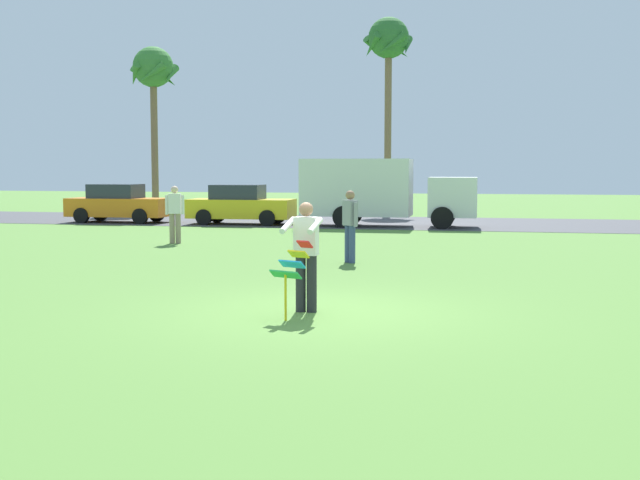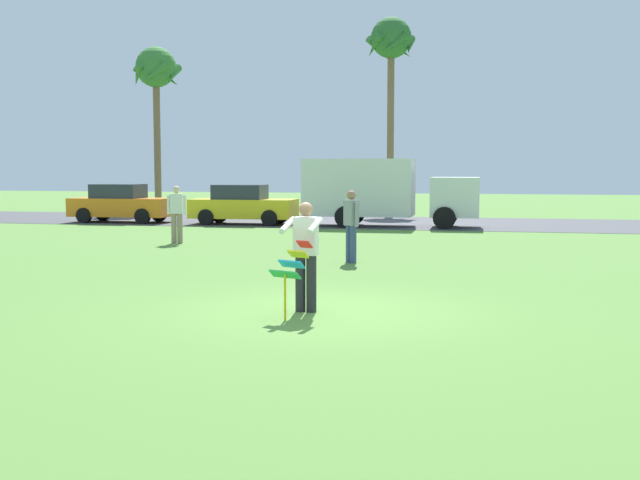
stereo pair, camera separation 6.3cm
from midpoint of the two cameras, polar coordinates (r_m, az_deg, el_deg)
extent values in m
plane|color=#568438|center=(12.68, -0.10, -5.12)|extent=(120.00, 120.00, 0.00)
cube|color=#424247|center=(33.31, 7.83, 1.21)|extent=(120.00, 8.00, 0.01)
cylinder|color=#26262B|center=(12.56, -0.74, -3.14)|extent=(0.16, 0.16, 0.90)
cylinder|color=#26262B|center=(12.61, -1.53, -3.10)|extent=(0.16, 0.16, 0.90)
cube|color=silver|center=(12.50, -1.14, 0.28)|extent=(0.37, 0.24, 0.60)
sphere|color=#9E7051|center=(12.47, -1.15, 2.21)|extent=(0.22, 0.22, 0.22)
cylinder|color=silver|center=(12.19, -0.49, 1.02)|extent=(0.12, 0.59, 0.24)
cylinder|color=silver|center=(12.32, -2.46, 1.06)|extent=(0.12, 0.59, 0.24)
cube|color=red|center=(12.17, -1.25, -0.30)|extent=(0.26, 0.21, 0.12)
cube|color=yellow|center=(12.05, -1.70, -1.01)|extent=(0.35, 0.25, 0.12)
cube|color=#1E99D8|center=(11.94, -2.16, -1.73)|extent=(0.44, 0.29, 0.12)
cube|color=green|center=(11.83, -2.63, -2.46)|extent=(0.53, 0.32, 0.12)
cylinder|color=yellow|center=(11.88, -2.62, -4.12)|extent=(0.04, 0.04, 0.69)
cube|color=orange|center=(34.44, -14.15, 2.28)|extent=(4.21, 1.71, 0.76)
cube|color=#282D38|center=(34.48, -14.40, 3.38)|extent=(2.02, 1.40, 0.60)
cylinder|color=black|center=(34.63, -11.62, 1.82)|extent=(0.64, 0.22, 0.64)
cylinder|color=black|center=(33.16, -12.75, 1.66)|extent=(0.64, 0.22, 0.64)
cylinder|color=black|center=(35.77, -15.43, 1.84)|extent=(0.64, 0.22, 0.64)
cylinder|color=black|center=(34.35, -16.69, 1.68)|extent=(0.64, 0.22, 0.64)
cube|color=yellow|center=(32.39, -5.68, 2.25)|extent=(4.23, 1.78, 0.76)
cube|color=#282D38|center=(32.41, -5.94, 3.41)|extent=(2.04, 1.43, 0.60)
cylinder|color=black|center=(32.83, -3.09, 1.74)|extent=(0.64, 0.23, 0.64)
cylinder|color=black|center=(31.27, -3.83, 1.57)|extent=(0.64, 0.23, 0.64)
cylinder|color=black|center=(33.58, -7.39, 1.78)|extent=(0.64, 0.23, 0.64)
cylinder|color=black|center=(32.06, -8.32, 1.61)|extent=(0.64, 0.23, 0.64)
cube|color=silver|center=(30.84, 9.40, 3.04)|extent=(1.83, 1.93, 1.50)
cube|color=silver|center=(31.19, 2.59, 3.77)|extent=(4.23, 2.07, 2.20)
cylinder|color=black|center=(31.81, 8.82, 1.76)|extent=(0.84, 0.29, 0.84)
cylinder|color=black|center=(29.98, 8.65, 1.56)|extent=(0.84, 0.29, 0.84)
cylinder|color=black|center=(32.20, 2.21, 1.86)|extent=(0.84, 0.29, 0.84)
cylinder|color=black|center=(30.39, 1.65, 1.66)|extent=(0.84, 0.29, 0.84)
cylinder|color=brown|center=(43.12, -11.75, 6.89)|extent=(0.36, 0.36, 7.32)
sphere|color=#387A33|center=(43.42, -11.85, 11.98)|extent=(2.10, 2.10, 2.10)
cone|color=#387A33|center=(42.99, -10.66, 11.47)|extent=(0.44, 1.56, 1.28)
cone|color=#387A33|center=(44.07, -10.99, 11.30)|extent=(1.62, 0.90, 1.28)
cone|color=#387A33|center=(44.19, -12.46, 11.26)|extent=(1.27, 1.52, 1.28)
cone|color=#387A33|center=(43.18, -13.10, 11.39)|extent=(1.27, 1.52, 1.28)
cone|color=#387A33|center=(42.43, -11.98, 11.53)|extent=(1.62, 0.90, 1.28)
cylinder|color=brown|center=(42.01, 4.82, 8.00)|extent=(0.36, 0.36, 8.74)
sphere|color=#2D6B2D|center=(42.48, 4.87, 14.17)|extent=(2.10, 2.10, 2.10)
cone|color=#2D6B2D|center=(42.30, 6.18, 13.58)|extent=(0.44, 1.56, 1.28)
cone|color=#2D6B2D|center=(43.26, 5.42, 13.40)|extent=(1.62, 0.90, 1.28)
cone|color=#2D6B2D|center=(43.07, 3.92, 13.44)|extent=(1.27, 1.52, 1.28)
cone|color=#2D6B2D|center=(41.98, 3.69, 13.66)|extent=(1.27, 1.52, 1.28)
cone|color=#2D6B2D|center=(41.49, 5.10, 13.75)|extent=(1.62, 0.90, 1.28)
cylinder|color=gray|center=(24.43, -10.15, 0.81)|extent=(0.16, 0.16, 0.90)
cylinder|color=gray|center=(24.45, -10.57, 0.81)|extent=(0.16, 0.16, 0.90)
cube|color=silver|center=(24.40, -10.39, 2.57)|extent=(0.41, 0.31, 0.60)
sphere|color=beige|center=(24.38, -10.40, 3.55)|extent=(0.22, 0.22, 0.22)
cylinder|color=silver|center=(24.37, -9.83, 2.49)|extent=(0.09, 0.09, 0.58)
cylinder|color=silver|center=(24.43, -10.95, 2.48)|extent=(0.09, 0.09, 0.58)
cylinder|color=#384772|center=(19.23, 1.91, -0.26)|extent=(0.16, 0.16, 0.90)
cylinder|color=#384772|center=(19.08, 2.20, -0.30)|extent=(0.16, 0.16, 0.90)
cube|color=gray|center=(19.10, 2.06, 1.96)|extent=(0.41, 0.41, 0.60)
sphere|color=#9E7051|center=(19.08, 2.07, 3.22)|extent=(0.22, 0.22, 0.22)
cylinder|color=gray|center=(19.31, 1.69, 1.89)|extent=(0.09, 0.09, 0.58)
cylinder|color=gray|center=(18.90, 2.45, 1.82)|extent=(0.09, 0.09, 0.58)
camera|label=1|loc=(0.03, -90.13, -0.01)|focal=44.90mm
camera|label=2|loc=(0.03, 89.87, 0.01)|focal=44.90mm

